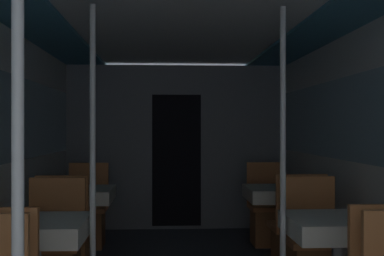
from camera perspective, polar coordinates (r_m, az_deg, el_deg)
name	(u,v)px	position (r m, az deg, el deg)	size (l,w,h in m)	color
ceiling_panel	(187,5)	(3.87, -0.49, 12.94)	(2.92, 8.53, 0.07)	silver
bulkhead_far	(176,147)	(7.05, -1.67, -2.07)	(2.87, 0.09, 2.15)	slate
support_pole_left_0	(18,206)	(1.83, -18.09, -7.92)	(0.04, 0.04, 2.15)	silver
dining_table_left_1	(33,236)	(3.75, -16.61, -10.96)	(0.70, 0.70, 0.72)	#4C4C51
support_pole_left_1	(93,166)	(3.62, -10.55, -4.00)	(0.04, 0.04, 2.15)	silver
dining_table_left_2	(77,199)	(5.51, -12.12, -7.41)	(0.70, 0.70, 0.72)	#4C4C51
chair_left_near_2	(66,246)	(4.95, -13.30, -12.15)	(0.45, 0.45, 0.92)	#9C5B31
chair_left_far_2	(87,221)	(6.18, -11.18, -9.70)	(0.45, 0.45, 0.92)	#9C5B31
dining_table_right_1	(340,233)	(3.84, 15.49, -10.69)	(0.70, 0.70, 0.72)	#4C4C51
support_pole_right_1	(283,165)	(3.67, 9.67, -3.93)	(0.04, 0.04, 2.15)	silver
dining_table_right_2	(281,198)	(5.57, 9.49, -7.33)	(0.70, 0.70, 0.72)	#4C4C51
chair_right_near_2	(296,243)	(5.02, 11.08, -11.98)	(0.45, 0.45, 0.92)	#9C5B31
chair_right_far_2	(269,219)	(6.23, 8.21, -9.62)	(0.45, 0.45, 0.92)	#9C5B31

